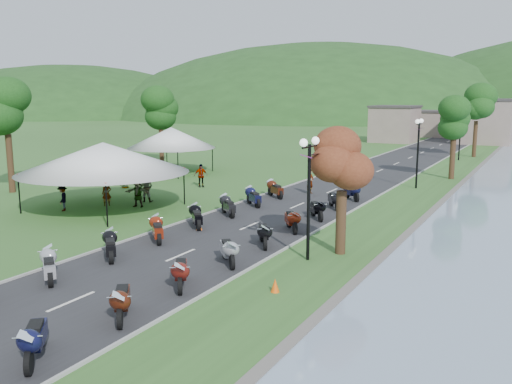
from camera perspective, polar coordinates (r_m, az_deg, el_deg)
The scene contains 12 objects.
road at distance 44.53m, azimuth 10.75°, elevation 1.29°, with size 7.00×120.00×0.02m, color #2B2B2D.
hills_backdrop at distance 202.48m, azimuth 25.05°, elevation 7.27°, with size 360.00×120.00×76.00m, color #285621, non-canonical shape.
far_building at distance 88.39m, azimuth 18.70°, elevation 6.85°, with size 18.00×16.00×5.00m, color gray.
moto_row_left at distance 22.36m, azimuth -17.99°, elevation -6.37°, with size 2.60×36.68×1.10m, color #331411, non-canonical shape.
moto_row_right at distance 21.93m, azimuth -3.00°, elevation -6.19°, with size 2.60×33.30×1.10m, color #331411, non-canonical shape.
vendor_tent_main at distance 33.44m, azimuth -15.67°, elevation 1.65°, with size 6.72×6.72×4.00m, color white, non-canonical shape.
vendor_tent_side at distance 48.06m, azimuth -8.87°, elevation 4.37°, with size 5.13×5.13×4.00m, color white, non-canonical shape.
tree_park_left at distance 41.28m, azimuth -24.71°, elevation 6.34°, with size 3.35×3.35×9.29m, color #1F5619, non-canonical shape.
tree_lakeside at distance 23.01m, azimuth 9.05°, elevation 1.03°, with size 2.25×2.25×6.24m, color #1F5619, non-canonical shape.
pedestrian_a at distance 34.66m, azimuth -15.38°, elevation -1.41°, with size 0.56×0.41×1.54m, color slate.
pedestrian_b at distance 35.44m, azimuth -11.42°, elevation -0.99°, with size 0.91×0.50×1.88m, color slate.
pedestrian_c at distance 33.92m, azimuth -19.61°, elevation -1.88°, with size 0.99×0.41×1.53m, color slate.
Camera 1 is at (13.46, -1.92, 6.70)m, focal length 38.00 mm.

